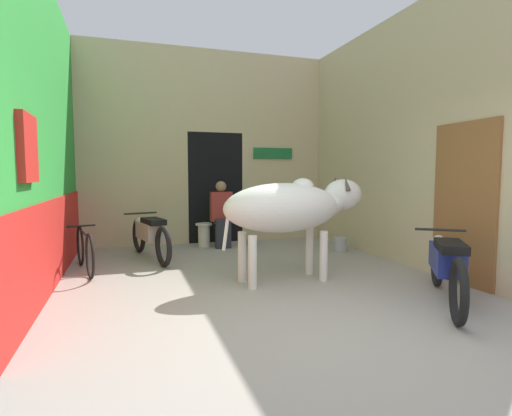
{
  "coord_description": "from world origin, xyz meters",
  "views": [
    {
      "loc": [
        -1.62,
        -3.13,
        1.42
      ],
      "look_at": [
        0.14,
        2.29,
        0.95
      ],
      "focal_mm": 28.0,
      "sensor_mm": 36.0,
      "label": 1
    }
  ],
  "objects_px": {
    "plastic_stool": "(204,234)",
    "cow": "(292,207)",
    "bucket": "(340,244)",
    "motorcycle_far": "(150,234)",
    "shopkeeper_seated": "(222,213)",
    "motorcycle_near": "(447,264)",
    "bicycle": "(85,250)"
  },
  "relations": [
    {
      "from": "plastic_stool",
      "to": "cow",
      "type": "bearing_deg",
      "value": -77.11
    },
    {
      "from": "bucket",
      "to": "motorcycle_far",
      "type": "bearing_deg",
      "value": 173.32
    },
    {
      "from": "motorcycle_far",
      "to": "shopkeeper_seated",
      "type": "bearing_deg",
      "value": 26.5
    },
    {
      "from": "bucket",
      "to": "cow",
      "type": "bearing_deg",
      "value": -136.16
    },
    {
      "from": "motorcycle_near",
      "to": "bicycle",
      "type": "height_order",
      "value": "motorcycle_near"
    },
    {
      "from": "shopkeeper_seated",
      "to": "bicycle",
      "type": "bearing_deg",
      "value": -150.9
    },
    {
      "from": "motorcycle_far",
      "to": "shopkeeper_seated",
      "type": "height_order",
      "value": "shopkeeper_seated"
    },
    {
      "from": "shopkeeper_seated",
      "to": "plastic_stool",
      "type": "distance_m",
      "value": 0.57
    },
    {
      "from": "motorcycle_far",
      "to": "cow",
      "type": "bearing_deg",
      "value": -48.98
    },
    {
      "from": "motorcycle_near",
      "to": "motorcycle_far",
      "type": "distance_m",
      "value": 4.54
    },
    {
      "from": "motorcycle_near",
      "to": "shopkeeper_seated",
      "type": "bearing_deg",
      "value": 111.15
    },
    {
      "from": "cow",
      "to": "bucket",
      "type": "relative_size",
      "value": 8.03
    },
    {
      "from": "motorcycle_near",
      "to": "plastic_stool",
      "type": "relative_size",
      "value": 3.7
    },
    {
      "from": "motorcycle_near",
      "to": "bucket",
      "type": "relative_size",
      "value": 6.65
    },
    {
      "from": "cow",
      "to": "bucket",
      "type": "distance_m",
      "value": 2.46
    },
    {
      "from": "motorcycle_far",
      "to": "bucket",
      "type": "relative_size",
      "value": 7.5
    },
    {
      "from": "bicycle",
      "to": "bucket",
      "type": "height_order",
      "value": "bicycle"
    },
    {
      "from": "cow",
      "to": "motorcycle_near",
      "type": "bearing_deg",
      "value": -48.37
    },
    {
      "from": "cow",
      "to": "motorcycle_far",
      "type": "height_order",
      "value": "cow"
    },
    {
      "from": "shopkeeper_seated",
      "to": "cow",
      "type": "bearing_deg",
      "value": -82.98
    },
    {
      "from": "cow",
      "to": "shopkeeper_seated",
      "type": "relative_size",
      "value": 1.6
    },
    {
      "from": "bicycle",
      "to": "bucket",
      "type": "distance_m",
      "value": 4.38
    },
    {
      "from": "cow",
      "to": "bicycle",
      "type": "height_order",
      "value": "cow"
    },
    {
      "from": "shopkeeper_seated",
      "to": "plastic_stool",
      "type": "bearing_deg",
      "value": 152.51
    },
    {
      "from": "bicycle",
      "to": "bucket",
      "type": "bearing_deg",
      "value": 2.89
    },
    {
      "from": "motorcycle_near",
      "to": "motorcycle_far",
      "type": "xyz_separation_m",
      "value": [
        -3.0,
        3.41,
        -0.01
      ]
    },
    {
      "from": "motorcycle_near",
      "to": "shopkeeper_seated",
      "type": "xyz_separation_m",
      "value": [
        -1.59,
        4.11,
        0.25
      ]
    },
    {
      "from": "motorcycle_near",
      "to": "shopkeeper_seated",
      "type": "relative_size",
      "value": 1.33
    },
    {
      "from": "shopkeeper_seated",
      "to": "bucket",
      "type": "relative_size",
      "value": 5.0
    },
    {
      "from": "motorcycle_far",
      "to": "shopkeeper_seated",
      "type": "xyz_separation_m",
      "value": [
        1.4,
        0.7,
        0.26
      ]
    },
    {
      "from": "cow",
      "to": "motorcycle_near",
      "type": "distance_m",
      "value": 1.97
    },
    {
      "from": "cow",
      "to": "bucket",
      "type": "xyz_separation_m",
      "value": [
        1.66,
        1.6,
        -0.86
      ]
    }
  ]
}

